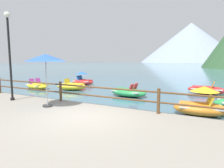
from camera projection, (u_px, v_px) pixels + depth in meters
name	position (u px, v px, depth m)	size (l,w,h in m)	color
ground_plane	(193.00, 70.00, 42.21)	(200.00, 200.00, 0.00)	#477084
promenade_dock	(31.00, 144.00, 5.16)	(28.00, 8.00, 0.40)	gray
dock_railing	(103.00, 93.00, 8.35)	(23.92, 0.12, 0.95)	brown
lamp_post	(9.00, 48.00, 9.40)	(0.28, 0.28, 4.23)	black
beach_umbrella	(45.00, 58.00, 8.14)	(1.70, 1.70, 2.24)	#B2B2B7
pedal_boat_0	(206.00, 90.00, 13.68)	(2.53, 1.29, 0.89)	red
pedal_boat_1	(201.00, 105.00, 8.48)	(2.41, 1.56, 1.27)	orange
pedal_boat_3	(72.00, 86.00, 15.45)	(2.63, 1.96, 0.89)	yellow
pedal_boat_4	(128.00, 92.00, 12.82)	(2.63, 1.68, 0.87)	green
pedal_boat_5	(37.00, 86.00, 16.15)	(2.76, 1.92, 0.82)	yellow
pedal_boat_7	(83.00, 80.00, 18.54)	(2.28, 1.48, 1.24)	red
distant_peak	(191.00, 43.00, 142.95)	(71.43, 71.43, 28.45)	#93A3B7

